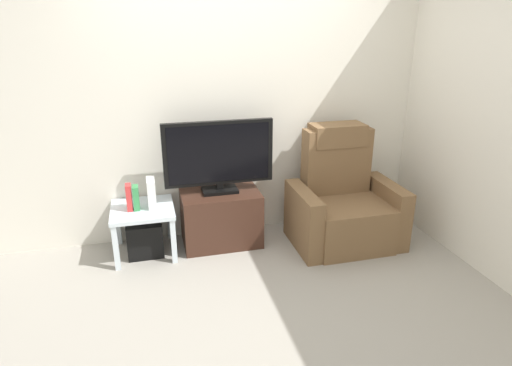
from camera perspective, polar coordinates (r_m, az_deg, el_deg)
ground_plane at (r=3.57m, az=0.47°, el=-13.51°), size 6.40×6.40×0.00m
wall_back at (r=4.12m, az=-3.62°, el=10.71°), size 6.40×0.06×2.60m
wall_side at (r=3.96m, az=28.11°, el=7.98°), size 0.06×4.48×2.60m
tv_stand at (r=4.13m, az=-4.55°, el=-4.49°), size 0.71×0.46×0.51m
television at (r=3.94m, az=-4.85°, el=3.59°), size 0.98×0.20×0.66m
recliner_armchair at (r=4.22m, az=11.17°, el=-2.57°), size 0.98×0.78×1.08m
side_table at (r=4.02m, az=-14.43°, el=-4.01°), size 0.54×0.54×0.44m
subwoofer_box at (r=4.11m, az=-14.16°, el=-6.80°), size 0.31×0.31×0.31m
book_leftmost at (r=3.93m, az=-16.11°, el=-1.80°), size 0.05×0.10×0.23m
book_middle at (r=3.93m, az=-15.26°, el=-1.85°), size 0.05×0.11×0.21m
game_console at (r=3.95m, az=-13.38°, el=-1.26°), size 0.07×0.20×0.25m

